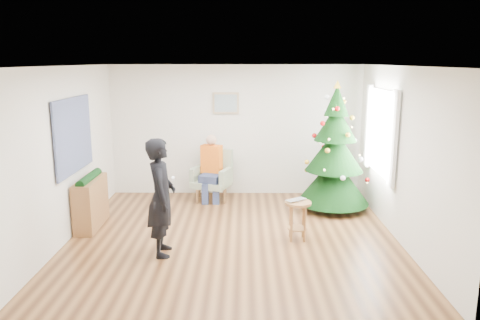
{
  "coord_description": "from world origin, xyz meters",
  "views": [
    {
      "loc": [
        0.17,
        -6.79,
        2.68
      ],
      "look_at": [
        0.1,
        0.6,
        1.1
      ],
      "focal_mm": 35.0,
      "sensor_mm": 36.0,
      "label": 1
    }
  ],
  "objects_px": {
    "christmas_tree": "(335,153)",
    "armchair": "(213,182)",
    "standing_man": "(161,197)",
    "stool": "(298,220)",
    "console": "(91,203)"
  },
  "relations": [
    {
      "from": "stool",
      "to": "armchair",
      "type": "relative_size",
      "value": 0.62
    },
    {
      "from": "christmas_tree",
      "to": "standing_man",
      "type": "bearing_deg",
      "value": -143.25
    },
    {
      "from": "armchair",
      "to": "standing_man",
      "type": "height_order",
      "value": "standing_man"
    },
    {
      "from": "christmas_tree",
      "to": "standing_man",
      "type": "xyz_separation_m",
      "value": [
        -2.77,
        -2.07,
        -0.23
      ]
    },
    {
      "from": "console",
      "to": "christmas_tree",
      "type": "bearing_deg",
      "value": 12.49
    },
    {
      "from": "armchair",
      "to": "christmas_tree",
      "type": "bearing_deg",
      "value": 4.94
    },
    {
      "from": "console",
      "to": "standing_man",
      "type": "bearing_deg",
      "value": -39.6
    },
    {
      "from": "christmas_tree",
      "to": "armchair",
      "type": "xyz_separation_m",
      "value": [
        -2.24,
        0.59,
        -0.7
      ]
    },
    {
      "from": "christmas_tree",
      "to": "armchair",
      "type": "bearing_deg",
      "value": 165.29
    },
    {
      "from": "christmas_tree",
      "to": "armchair",
      "type": "height_order",
      "value": "christmas_tree"
    },
    {
      "from": "stool",
      "to": "console",
      "type": "distance_m",
      "value": 3.35
    },
    {
      "from": "stool",
      "to": "standing_man",
      "type": "bearing_deg",
      "value": -164.3
    },
    {
      "from": "christmas_tree",
      "to": "armchair",
      "type": "distance_m",
      "value": 2.42
    },
    {
      "from": "armchair",
      "to": "stool",
      "type": "bearing_deg",
      "value": -36.22
    },
    {
      "from": "stool",
      "to": "armchair",
      "type": "height_order",
      "value": "armchair"
    }
  ]
}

